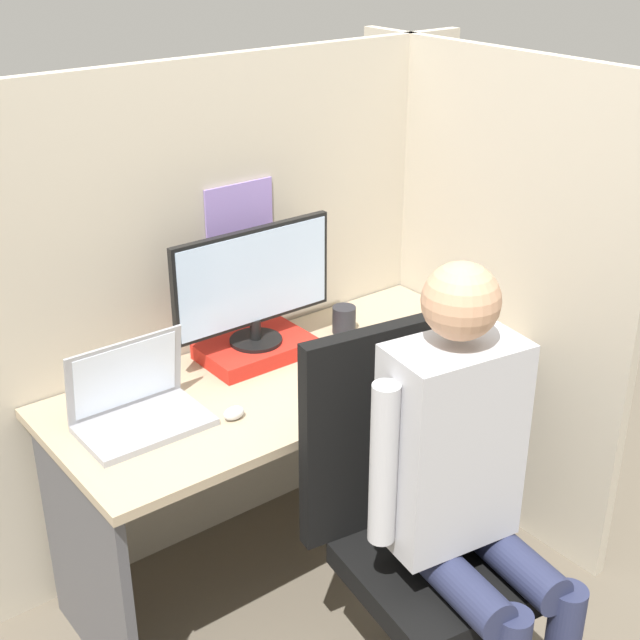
{
  "coord_description": "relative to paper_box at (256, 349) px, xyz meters",
  "views": [
    {
      "loc": [
        -1.43,
        -1.68,
        2.08
      ],
      "look_at": [
        -0.0,
        0.16,
        0.99
      ],
      "focal_mm": 50.0,
      "sensor_mm": 36.0,
      "label": 1
    }
  ],
  "objects": [
    {
      "name": "stapler",
      "position": [
        0.68,
        -0.18,
        -0.0
      ],
      "size": [
        0.05,
        0.16,
        0.04
      ],
      "color": "black",
      "rests_on": "desk"
    },
    {
      "name": "coffee_mug",
      "position": [
        0.34,
        -0.04,
        0.02
      ],
      "size": [
        0.08,
        0.08,
        0.09
      ],
      "color": "#232328",
      "rests_on": "desk"
    },
    {
      "name": "desk",
      "position": [
        0.01,
        -0.17,
        -0.2
      ],
      "size": [
        1.52,
        0.64,
        0.74
      ],
      "color": "tan",
      "rests_on": "ground"
    },
    {
      "name": "carrot_toy",
      "position": [
        0.03,
        -0.32,
        -0.0
      ],
      "size": [
        0.04,
        0.13,
        0.04
      ],
      "color": "orange",
      "rests_on": "desk"
    },
    {
      "name": "laptop",
      "position": [
        -0.5,
        -0.15,
        0.02
      ],
      "size": [
        0.35,
        0.23,
        0.24
      ],
      "color": "#99999E",
      "rests_on": "desk"
    },
    {
      "name": "ground_plane",
      "position": [
        0.01,
        -0.49,
        -0.76
      ],
      "size": [
        12.0,
        12.0,
        0.0
      ],
      "primitive_type": "plane",
      "color": "#665B4C"
    },
    {
      "name": "cubicle_panel_right",
      "position": [
        0.8,
        -0.23,
        0.07
      ],
      "size": [
        0.04,
        1.27,
        1.67
      ],
      "color": "#B7AD99",
      "rests_on": "ground"
    },
    {
      "name": "cubicle_panel_back",
      "position": [
        0.01,
        0.18,
        0.07
      ],
      "size": [
        2.02,
        0.05,
        1.67
      ],
      "color": "#B7AD99",
      "rests_on": "ground"
    },
    {
      "name": "mouse",
      "position": [
        -0.27,
        -0.29,
        -0.01
      ],
      "size": [
        0.07,
        0.04,
        0.04
      ],
      "color": "silver",
      "rests_on": "desk"
    },
    {
      "name": "monitor",
      "position": [
        -0.0,
        0.0,
        0.24
      ],
      "size": [
        0.57,
        0.17,
        0.38
      ],
      "color": "black",
      "rests_on": "paper_box"
    },
    {
      "name": "paper_box",
      "position": [
        0.0,
        0.0,
        0.0
      ],
      "size": [
        0.36,
        0.23,
        0.05
      ],
      "color": "red",
      "rests_on": "desk"
    },
    {
      "name": "person",
      "position": [
        0.02,
        -0.92,
        -0.0
      ],
      "size": [
        0.48,
        0.49,
        1.33
      ],
      "color": "#282D4C",
      "rests_on": "ground"
    },
    {
      "name": "office_chair",
      "position": [
        -0.0,
        -0.75,
        -0.23
      ],
      "size": [
        0.54,
        0.59,
        1.07
      ],
      "color": "black",
      "rests_on": "ground"
    }
  ]
}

